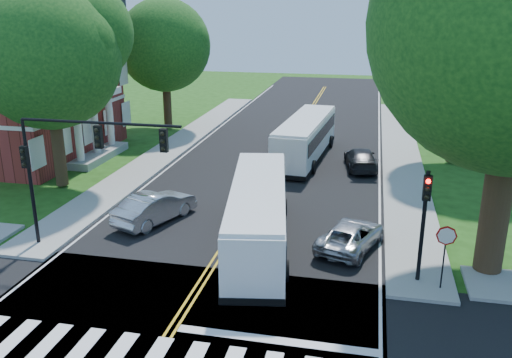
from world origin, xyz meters
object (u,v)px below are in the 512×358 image
(suv, at_px, (351,235))
(dark_sedan, at_px, (361,159))
(signal_nw, at_px, (76,154))
(bus_follow, at_px, (306,137))
(bus_lead, at_px, (258,214))
(signal_ne, at_px, (424,212))
(hatchback, at_px, (155,207))

(suv, distance_m, dark_sedan, 12.35)
(signal_nw, xyz_separation_m, bus_follow, (7.57, 16.65, -2.87))
(suv, relative_size, dark_sedan, 0.94)
(bus_follow, height_order, dark_sedan, bus_follow)
(bus_follow, xyz_separation_m, dark_sedan, (3.85, -1.63, -0.83))
(signal_nw, bearing_deg, bus_lead, 16.55)
(signal_nw, relative_size, dark_sedan, 1.55)
(bus_lead, bearing_deg, bus_follow, -100.86)
(dark_sedan, bearing_deg, bus_lead, 63.91)
(signal_ne, distance_m, bus_follow, 17.91)
(suv, bearing_deg, hatchback, 12.03)
(suv, height_order, dark_sedan, dark_sedan)
(bus_lead, height_order, hatchback, bus_lead)
(signal_ne, height_order, bus_follow, signal_ne)
(bus_lead, distance_m, bus_follow, 14.49)
(bus_lead, relative_size, suv, 2.57)
(signal_nw, distance_m, bus_follow, 18.51)
(bus_follow, relative_size, dark_sedan, 2.41)
(bus_follow, distance_m, hatchback, 14.18)
(signal_ne, xyz_separation_m, bus_follow, (-6.48, 16.64, -1.46))
(signal_ne, bearing_deg, bus_follow, 111.29)
(hatchback, relative_size, dark_sedan, 0.99)
(signal_nw, relative_size, bus_lead, 0.64)
(bus_lead, distance_m, suv, 4.20)
(signal_ne, height_order, dark_sedan, signal_ne)
(signal_ne, xyz_separation_m, suv, (-2.70, 2.66, -2.35))
(suv, bearing_deg, signal_ne, 153.69)
(signal_nw, distance_m, signal_ne, 14.13)
(hatchback, bearing_deg, bus_follow, -93.32)
(hatchback, height_order, dark_sedan, hatchback)
(signal_ne, relative_size, hatchback, 0.96)
(signal_ne, height_order, suv, signal_ne)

